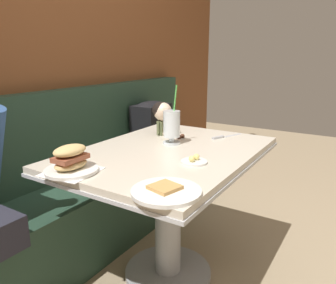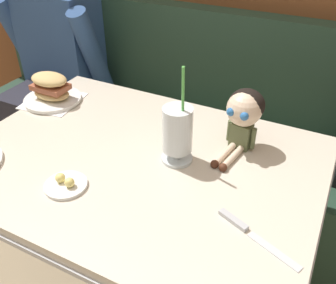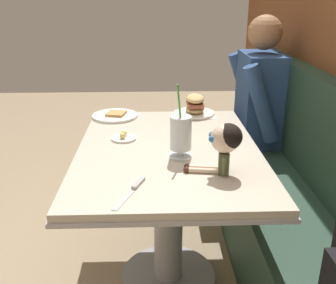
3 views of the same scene
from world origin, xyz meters
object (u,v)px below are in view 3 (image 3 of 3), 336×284
object	(u,v)px
toast_plate	(115,116)
butter_knife	(135,187)
seated_doll	(225,141)
milkshake_glass	(181,135)
diner_patron	(253,98)
sandwich_plate	(195,107)
butter_saucer	(124,137)

from	to	relation	value
toast_plate	butter_knife	xyz separation A→B (m)	(0.84, 0.14, -0.00)
seated_doll	toast_plate	bearing A→B (deg)	-146.29
milkshake_glass	diner_patron	world-z (taller)	diner_patron
toast_plate	diner_patron	distance (m)	0.93
sandwich_plate	butter_knife	distance (m)	0.92
butter_knife	seated_doll	xyz separation A→B (m)	(-0.12, 0.34, 0.12)
milkshake_glass	butter_knife	bearing A→B (deg)	-33.83
butter_saucer	seated_doll	xyz separation A→B (m)	(0.37, 0.41, 0.12)
sandwich_plate	seated_doll	bearing A→B (deg)	2.66
butter_saucer	butter_knife	world-z (taller)	butter_saucer
sandwich_plate	diner_patron	xyz separation A→B (m)	(-0.33, 0.41, -0.04)
toast_plate	butter_knife	bearing A→B (deg)	9.80
butter_saucer	seated_doll	bearing A→B (deg)	47.63
milkshake_glass	sandwich_plate	distance (m)	0.61
toast_plate	diner_patron	xyz separation A→B (m)	(-0.36, 0.86, -0.01)
butter_knife	seated_doll	bearing A→B (deg)	109.54
milkshake_glass	butter_saucer	xyz separation A→B (m)	(-0.22, -0.25, -0.09)
butter_knife	milkshake_glass	bearing A→B (deg)	146.17
milkshake_glass	butter_knife	size ratio (longest dim) A/B	1.40
milkshake_glass	sandwich_plate	bearing A→B (deg)	168.63
milkshake_glass	butter_knife	xyz separation A→B (m)	(0.27, -0.18, -0.10)
butter_knife	butter_saucer	bearing A→B (deg)	-171.52
butter_knife	diner_patron	world-z (taller)	diner_patron
butter_knife	diner_patron	bearing A→B (deg)	149.23
sandwich_plate	butter_knife	size ratio (longest dim) A/B	1.00
toast_plate	seated_doll	world-z (taller)	seated_doll
milkshake_glass	butter_saucer	size ratio (longest dim) A/B	2.63
sandwich_plate	butter_saucer	world-z (taller)	sandwich_plate
milkshake_glass	diner_patron	size ratio (longest dim) A/B	0.39
butter_knife	seated_doll	world-z (taller)	seated_doll
sandwich_plate	butter_knife	xyz separation A→B (m)	(0.87, -0.30, -0.04)
sandwich_plate	diner_patron	distance (m)	0.53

